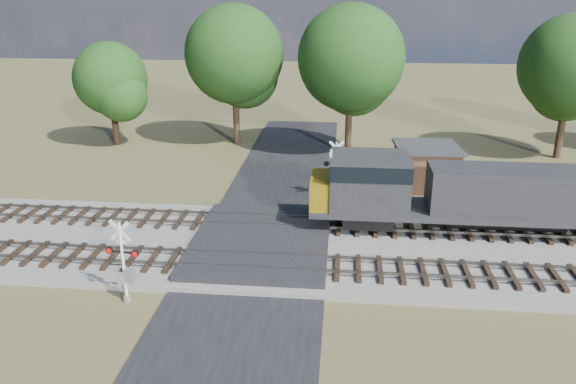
# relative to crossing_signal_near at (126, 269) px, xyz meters

# --- Properties ---
(ground) EXTENTS (160.00, 160.00, 0.00)m
(ground) POSITION_rel_crossing_signal_near_xyz_m (4.96, 5.32, -1.59)
(ground) COLOR brown
(ground) RESTS_ON ground
(ballast_bed) EXTENTS (140.00, 10.00, 0.30)m
(ballast_bed) POSITION_rel_crossing_signal_near_xyz_m (14.96, 5.82, -1.44)
(ballast_bed) COLOR gray
(ballast_bed) RESTS_ON ground
(road) EXTENTS (7.00, 60.00, 0.08)m
(road) POSITION_rel_crossing_signal_near_xyz_m (4.96, 5.32, -1.55)
(road) COLOR black
(road) RESTS_ON ground
(crossing_panel) EXTENTS (7.00, 9.00, 0.62)m
(crossing_panel) POSITION_rel_crossing_signal_near_xyz_m (4.96, 5.82, -1.28)
(crossing_panel) COLOR #262628
(crossing_panel) RESTS_ON ground
(track_near) EXTENTS (140.00, 2.60, 0.33)m
(track_near) POSITION_rel_crossing_signal_near_xyz_m (8.08, 3.32, -1.18)
(track_near) COLOR black
(track_near) RESTS_ON ballast_bed
(track_far) EXTENTS (140.00, 2.60, 0.33)m
(track_far) POSITION_rel_crossing_signal_near_xyz_m (8.08, 8.32, -1.18)
(track_far) COLOR black
(track_far) RESTS_ON ballast_bed
(crossing_signal_near) EXTENTS (1.53, 0.37, 3.82)m
(crossing_signal_near) POSITION_rel_crossing_signal_near_xyz_m (0.00, 0.00, 0.00)
(crossing_signal_near) COLOR silver
(crossing_signal_near) RESTS_ON ground
(crossing_signal_far) EXTENTS (1.57, 0.39, 3.91)m
(crossing_signal_far) POSITION_rel_crossing_signal_near_xyz_m (8.58, 13.46, 0.04)
(crossing_signal_far) COLOR silver
(crossing_signal_far) RESTS_ON ground
(equipment_shed) EXTENTS (4.50, 4.50, 2.87)m
(equipment_shed) POSITION_rel_crossing_signal_near_xyz_m (14.73, 16.69, -0.14)
(equipment_shed) COLOR #44281D
(equipment_shed) RESTS_ON ground
(treeline) EXTENTS (86.15, 10.78, 11.89)m
(treeline) POSITION_rel_crossing_signal_near_xyz_m (14.38, 25.21, 5.40)
(treeline) COLOR black
(treeline) RESTS_ON ground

